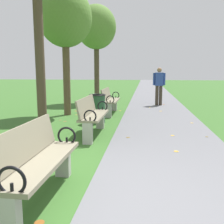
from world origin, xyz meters
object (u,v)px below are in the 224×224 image
(park_bench_2, at_px, (92,115))
(tree_3, at_px, (65,19))
(tree_4, at_px, (96,28))
(trash_bin, at_px, (98,108))
(park_bench_3, at_px, (110,100))
(park_bench_1, at_px, (37,161))
(pedestrian_walking, at_px, (159,84))

(park_bench_2, xyz_separation_m, tree_3, (-1.43, 2.69, 2.70))
(tree_4, distance_m, trash_bin, 5.83)
(park_bench_3, height_order, tree_3, tree_3)
(park_bench_1, bearing_deg, tree_4, 96.51)
(park_bench_2, height_order, pedestrian_walking, pedestrian_walking)
(park_bench_1, xyz_separation_m, tree_4, (-1.08, 9.48, 2.97))
(park_bench_3, xyz_separation_m, tree_3, (-1.43, -0.38, 2.70))
(tree_4, distance_m, pedestrian_walking, 3.94)
(park_bench_2, bearing_deg, tree_3, 117.99)
(park_bench_3, height_order, pedestrian_walking, pedestrian_walking)
(park_bench_3, distance_m, pedestrian_walking, 3.02)
(park_bench_2, distance_m, tree_4, 7.09)
(park_bench_2, relative_size, park_bench_3, 1.00)
(park_bench_2, distance_m, tree_3, 4.07)
(pedestrian_walking, bearing_deg, tree_3, -139.51)
(tree_4, relative_size, trash_bin, 5.37)
(park_bench_1, relative_size, park_bench_2, 1.00)
(park_bench_2, bearing_deg, park_bench_1, -90.00)
(tree_3, height_order, pedestrian_walking, tree_3)
(park_bench_3, xyz_separation_m, trash_bin, (-0.15, -1.62, -0.06))
(park_bench_3, relative_size, tree_4, 0.36)
(park_bench_3, bearing_deg, trash_bin, -95.20)
(trash_bin, bearing_deg, tree_4, 100.81)
(park_bench_3, bearing_deg, tree_4, 108.28)
(park_bench_3, bearing_deg, park_bench_2, -90.00)
(pedestrian_walking, bearing_deg, park_bench_3, -127.16)
(tree_3, relative_size, trash_bin, 5.01)
(pedestrian_walking, bearing_deg, trash_bin, -116.03)
(park_bench_2, xyz_separation_m, trash_bin, (-0.15, 1.45, -0.06))
(park_bench_2, bearing_deg, park_bench_3, 90.00)
(park_bench_1, height_order, tree_3, tree_3)
(park_bench_2, relative_size, pedestrian_walking, 0.99)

